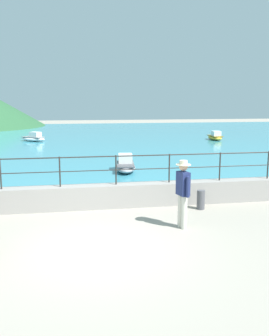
{
  "coord_description": "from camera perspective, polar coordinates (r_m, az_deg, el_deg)",
  "views": [
    {
      "loc": [
        -0.59,
        -7.69,
        3.17
      ],
      "look_at": [
        1.5,
        3.7,
        1.1
      ],
      "focal_mm": 39.37,
      "sensor_mm": 36.0,
      "label": 1
    }
  ],
  "objects": [
    {
      "name": "railing",
      "position": [
        11.07,
        -7.19,
        0.43
      ],
      "size": [
        18.44,
        0.04,
        0.9
      ],
      "color": "#282623",
      "rests_on": "promenade_wall"
    },
    {
      "name": "person_walking",
      "position": [
        9.37,
        7.5,
        -3.48
      ],
      "size": [
        0.38,
        0.56,
        1.75
      ],
      "color": "beige",
      "rests_on": "ground"
    },
    {
      "name": "ground_plane",
      "position": [
        8.34,
        -5.69,
        -12.25
      ],
      "size": [
        120.0,
        120.0,
        0.0
      ],
      "primitive_type": "plane",
      "color": "gray"
    },
    {
      "name": "lake_water",
      "position": [
        33.69,
        -9.36,
        4.64
      ],
      "size": [
        64.0,
        44.32,
        0.06
      ],
      "primitive_type": "cube",
      "color": "teal",
      "rests_on": "ground"
    },
    {
      "name": "boat_1",
      "position": [
        16.89,
        -1.41,
        0.43
      ],
      "size": [
        1.19,
        2.4,
        0.76
      ],
      "color": "gray",
      "rests_on": "lake_water"
    },
    {
      "name": "bollard",
      "position": [
        11.25,
        10.23,
        -4.87
      ],
      "size": [
        0.24,
        0.24,
        0.58
      ],
      "primitive_type": "cylinder",
      "color": "#4C4C51",
      "rests_on": "ground"
    },
    {
      "name": "boat_2",
      "position": [
        31.11,
        -15.35,
        4.51
      ],
      "size": [
        2.36,
        2.13,
        0.76
      ],
      "color": "white",
      "rests_on": "lake_water"
    },
    {
      "name": "boat_3",
      "position": [
        31.78,
        12.38,
        4.75
      ],
      "size": [
        1.01,
        2.34,
        0.76
      ],
      "color": "gold",
      "rests_on": "lake_water"
    },
    {
      "name": "promenade_wall",
      "position": [
        11.27,
        -7.08,
        -4.44
      ],
      "size": [
        20.0,
        0.56,
        0.7
      ],
      "primitive_type": "cube",
      "color": "gray",
      "rests_on": "ground"
    }
  ]
}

